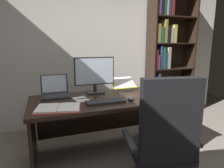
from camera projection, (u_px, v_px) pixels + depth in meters
name	position (u px, v px, depth m)	size (l,w,h in m)	color
wall_back	(98.00, 44.00, 3.26)	(4.85, 0.12, 2.68)	beige
desk	(110.00, 110.00, 2.41)	(1.88, 0.81, 0.72)	black
bookshelf	(166.00, 55.00, 3.48)	(0.85, 0.31, 2.25)	black
office_chair	(163.00, 148.00, 1.67)	(0.67, 0.60, 1.09)	#232326
monitor	(95.00, 75.00, 2.46)	(0.52, 0.16, 0.46)	#232326
laptop	(55.00, 92.00, 2.34)	(0.32, 0.30, 0.25)	#232326
keyboard	(106.00, 102.00, 2.09)	(0.42, 0.15, 0.02)	#232326
computer_mouse	(131.00, 98.00, 2.19)	(0.06, 0.10, 0.04)	#232326
reading_stand_with_book	(124.00, 84.00, 2.70)	(0.33, 0.29, 0.16)	#232326
open_binder	(58.00, 108.00, 1.88)	(0.47, 0.36, 0.02)	#DB422D
notepad	(81.00, 99.00, 2.20)	(0.15, 0.21, 0.01)	white
pen	(83.00, 98.00, 2.21)	(0.01, 0.01, 0.14)	black
coffee_mug	(164.00, 89.00, 2.55)	(0.08, 0.08, 0.09)	#334C7A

